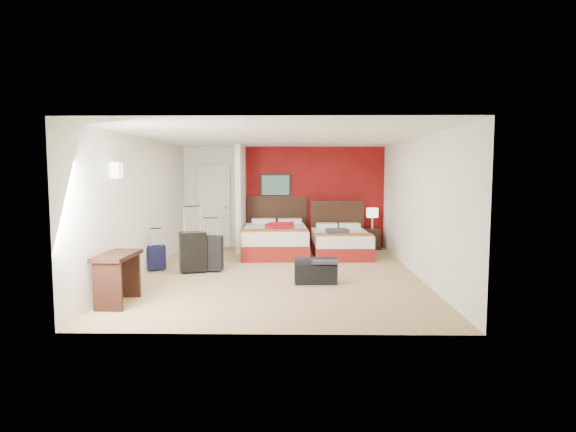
{
  "coord_description": "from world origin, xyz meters",
  "views": [
    {
      "loc": [
        0.31,
        -8.56,
        1.88
      ],
      "look_at": [
        0.15,
        0.8,
        1.0
      ],
      "focal_mm": 29.45,
      "sensor_mm": 36.0,
      "label": 1
    }
  ],
  "objects_px": {
    "suitcase_black": "(193,253)",
    "suitcase_charcoal": "(211,254)",
    "duffel_bag": "(316,272)",
    "desk": "(118,279)",
    "red_suitcase_open": "(280,226)",
    "suitcase_navy": "(157,259)",
    "bed_right": "(340,244)",
    "nightstand": "(372,239)",
    "bed_left": "(275,241)",
    "table_lamp": "(372,218)"
  },
  "relations": [
    {
      "from": "suitcase_navy",
      "to": "bed_right",
      "type": "bearing_deg",
      "value": 0.27
    },
    {
      "from": "nightstand",
      "to": "suitcase_navy",
      "type": "relative_size",
      "value": 1.11
    },
    {
      "from": "suitcase_charcoal",
      "to": "desk",
      "type": "distance_m",
      "value": 2.41
    },
    {
      "from": "bed_right",
      "to": "suitcase_navy",
      "type": "xyz_separation_m",
      "value": [
        -3.66,
        -1.73,
        -0.04
      ]
    },
    {
      "from": "red_suitcase_open",
      "to": "suitcase_black",
      "type": "relative_size",
      "value": 1.08
    },
    {
      "from": "suitcase_charcoal",
      "to": "desk",
      "type": "bearing_deg",
      "value": -111.72
    },
    {
      "from": "bed_left",
      "to": "desk",
      "type": "xyz_separation_m",
      "value": [
        -2.06,
        -4.12,
        0.05
      ]
    },
    {
      "from": "suitcase_navy",
      "to": "duffel_bag",
      "type": "bearing_deg",
      "value": -42.5
    },
    {
      "from": "bed_right",
      "to": "suitcase_charcoal",
      "type": "height_order",
      "value": "suitcase_charcoal"
    },
    {
      "from": "suitcase_black",
      "to": "desk",
      "type": "xyz_separation_m",
      "value": [
        -0.6,
        -2.13,
        -0.0
      ]
    },
    {
      "from": "suitcase_navy",
      "to": "bed_left",
      "type": "bearing_deg",
      "value": 15.23
    },
    {
      "from": "duffel_bag",
      "to": "suitcase_black",
      "type": "bearing_deg",
      "value": 158.63
    },
    {
      "from": "suitcase_navy",
      "to": "duffel_bag",
      "type": "height_order",
      "value": "suitcase_navy"
    },
    {
      "from": "bed_right",
      "to": "desk",
      "type": "bearing_deg",
      "value": -133.25
    },
    {
      "from": "table_lamp",
      "to": "red_suitcase_open",
      "type": "bearing_deg",
      "value": -159.05
    },
    {
      "from": "table_lamp",
      "to": "duffel_bag",
      "type": "height_order",
      "value": "table_lamp"
    },
    {
      "from": "red_suitcase_open",
      "to": "table_lamp",
      "type": "xyz_separation_m",
      "value": [
        2.22,
        0.85,
        0.08
      ]
    },
    {
      "from": "suitcase_black",
      "to": "bed_left",
      "type": "bearing_deg",
      "value": 35.24
    },
    {
      "from": "bed_left",
      "to": "red_suitcase_open",
      "type": "bearing_deg",
      "value": -47.69
    },
    {
      "from": "bed_right",
      "to": "suitcase_navy",
      "type": "bearing_deg",
      "value": -156.55
    },
    {
      "from": "bed_left",
      "to": "duffel_bag",
      "type": "bearing_deg",
      "value": -76.58
    },
    {
      "from": "bed_right",
      "to": "bed_left",
      "type": "bearing_deg",
      "value": 173.57
    },
    {
      "from": "nightstand",
      "to": "duffel_bag",
      "type": "bearing_deg",
      "value": -117.87
    },
    {
      "from": "table_lamp",
      "to": "suitcase_charcoal",
      "type": "height_order",
      "value": "table_lamp"
    },
    {
      "from": "suitcase_black",
      "to": "suitcase_navy",
      "type": "relative_size",
      "value": 1.63
    },
    {
      "from": "red_suitcase_open",
      "to": "nightstand",
      "type": "xyz_separation_m",
      "value": [
        2.22,
        0.85,
        -0.42
      ]
    },
    {
      "from": "suitcase_charcoal",
      "to": "bed_right",
      "type": "bearing_deg",
      "value": 35.11
    },
    {
      "from": "nightstand",
      "to": "red_suitcase_open",
      "type": "bearing_deg",
      "value": -163.72
    },
    {
      "from": "suitcase_navy",
      "to": "suitcase_charcoal",
      "type": "bearing_deg",
      "value": -27.76
    },
    {
      "from": "red_suitcase_open",
      "to": "suitcase_navy",
      "type": "xyz_separation_m",
      "value": [
        -2.28,
        -1.75,
        -0.44
      ]
    },
    {
      "from": "suitcase_charcoal",
      "to": "duffel_bag",
      "type": "height_order",
      "value": "suitcase_charcoal"
    },
    {
      "from": "table_lamp",
      "to": "suitcase_black",
      "type": "xyz_separation_m",
      "value": [
        -3.78,
        -2.75,
        -0.39
      ]
    },
    {
      "from": "suitcase_charcoal",
      "to": "suitcase_navy",
      "type": "distance_m",
      "value": 1.06
    },
    {
      "from": "duffel_bag",
      "to": "desk",
      "type": "xyz_separation_m",
      "value": [
        -2.87,
        -1.33,
        0.18
      ]
    },
    {
      "from": "suitcase_charcoal",
      "to": "nightstand",
      "type": "bearing_deg",
      "value": 38.32
    },
    {
      "from": "bed_right",
      "to": "table_lamp",
      "type": "height_order",
      "value": "table_lamp"
    },
    {
      "from": "duffel_bag",
      "to": "desk",
      "type": "height_order",
      "value": "desk"
    },
    {
      "from": "suitcase_charcoal",
      "to": "table_lamp",
      "type": "bearing_deg",
      "value": 38.32
    },
    {
      "from": "nightstand",
      "to": "suitcase_charcoal",
      "type": "height_order",
      "value": "suitcase_charcoal"
    },
    {
      "from": "duffel_bag",
      "to": "desk",
      "type": "bearing_deg",
      "value": -157.08
    },
    {
      "from": "bed_left",
      "to": "table_lamp",
      "type": "xyz_separation_m",
      "value": [
        2.32,
        0.75,
        0.44
      ]
    },
    {
      "from": "bed_right",
      "to": "suitcase_navy",
      "type": "height_order",
      "value": "bed_right"
    },
    {
      "from": "red_suitcase_open",
      "to": "suitcase_navy",
      "type": "height_order",
      "value": "red_suitcase_open"
    },
    {
      "from": "bed_left",
      "to": "bed_right",
      "type": "distance_m",
      "value": 1.48
    },
    {
      "from": "desk",
      "to": "table_lamp",
      "type": "bearing_deg",
      "value": 50.18
    },
    {
      "from": "suitcase_black",
      "to": "suitcase_charcoal",
      "type": "relative_size",
      "value": 1.14
    },
    {
      "from": "bed_left",
      "to": "suitcase_black",
      "type": "distance_m",
      "value": 2.47
    },
    {
      "from": "nightstand",
      "to": "suitcase_black",
      "type": "distance_m",
      "value": 4.67
    },
    {
      "from": "bed_left",
      "to": "suitcase_charcoal",
      "type": "bearing_deg",
      "value": -123.55
    },
    {
      "from": "suitcase_black",
      "to": "desk",
      "type": "distance_m",
      "value": 2.21
    }
  ]
}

